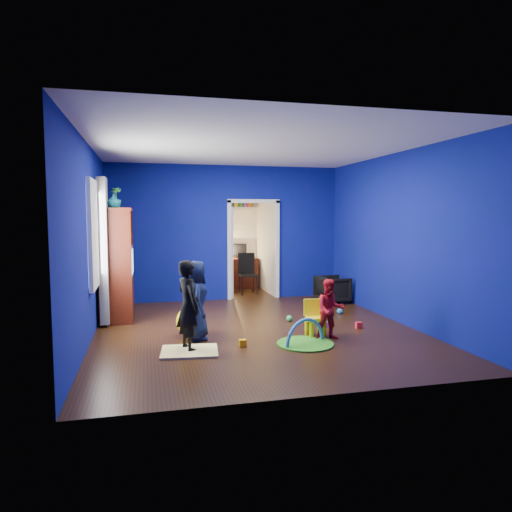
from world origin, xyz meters
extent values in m
cube|color=black|center=(0.00, 0.00, 0.00)|extent=(5.00, 5.50, 0.01)
cube|color=white|center=(0.00, 0.00, 2.90)|extent=(5.00, 5.50, 0.01)
cube|color=navy|center=(0.00, 2.75, 1.45)|extent=(5.00, 0.02, 2.90)
cube|color=navy|center=(0.00, -2.75, 1.45)|extent=(5.00, 0.02, 2.90)
cube|color=navy|center=(-2.50, 0.00, 1.45)|extent=(0.02, 5.50, 2.90)
cube|color=navy|center=(2.50, 0.00, 1.45)|extent=(0.02, 5.50, 2.90)
imported|color=black|center=(2.10, 1.86, 0.28)|extent=(0.66, 0.64, 0.57)
imported|color=black|center=(-1.15, -0.85, 0.62)|extent=(0.43, 0.52, 1.24)
imported|color=#0E0E33|center=(-1.00, -0.33, 0.59)|extent=(0.42, 0.60, 1.17)
imported|color=#AE1912|center=(0.94, -0.76, 0.45)|extent=(0.48, 0.40, 0.90)
imported|color=#0D5B6F|center=(-2.21, 1.08, 2.07)|extent=(0.29, 0.29, 0.23)
imported|color=#338C38|center=(-2.21, 1.60, 2.15)|extent=(0.25, 0.25, 0.38)
cube|color=#3B1209|center=(-2.21, 1.38, 0.98)|extent=(0.58, 1.14, 1.96)
cube|color=silver|center=(-2.17, 1.38, 1.02)|extent=(0.46, 0.70, 0.54)
cube|color=#F2E07A|center=(-1.15, -0.95, 0.01)|extent=(0.81, 0.68, 0.03)
sphere|color=yellow|center=(-1.05, -0.08, 0.22)|extent=(0.44, 0.44, 0.44)
cube|color=yellow|center=(0.79, -0.56, 0.25)|extent=(0.32, 0.32, 0.50)
cylinder|color=#499F23|center=(0.49, -0.96, 0.01)|extent=(0.81, 0.81, 0.02)
torus|color=#3F8CD8|center=(0.49, -0.96, 0.02)|extent=(0.69, 0.34, 0.73)
cube|color=white|center=(-2.48, 0.35, 1.55)|extent=(0.03, 0.95, 1.55)
cube|color=slate|center=(-2.37, 0.90, 1.25)|extent=(0.14, 0.42, 2.40)
cube|color=white|center=(0.60, 2.75, 1.05)|extent=(1.16, 0.10, 2.10)
cube|color=#3D140A|center=(0.60, 4.26, 0.38)|extent=(0.88, 0.44, 0.75)
cube|color=black|center=(0.60, 4.38, 0.95)|extent=(0.40, 0.05, 0.32)
sphere|color=#FFD88C|center=(0.32, 4.32, 0.93)|extent=(0.14, 0.14, 0.14)
cube|color=black|center=(0.60, 3.30, 0.46)|extent=(0.40, 0.40, 0.92)
cube|color=white|center=(0.60, 4.37, 2.02)|extent=(0.88, 0.24, 0.04)
cube|color=red|center=(1.66, -0.27, 0.05)|extent=(0.10, 0.08, 0.10)
sphere|color=#247BD0|center=(1.81, 0.81, 0.06)|extent=(0.11, 0.11, 0.11)
cube|color=#FEA50D|center=(-0.40, -0.85, 0.05)|extent=(0.10, 0.08, 0.10)
sphere|color=green|center=(0.70, 0.45, 0.06)|extent=(0.11, 0.11, 0.11)
cube|color=#CA4BAB|center=(1.16, -0.12, 0.05)|extent=(0.10, 0.08, 0.10)
camera|label=1|loc=(-1.68, -6.97, 1.84)|focal=32.00mm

